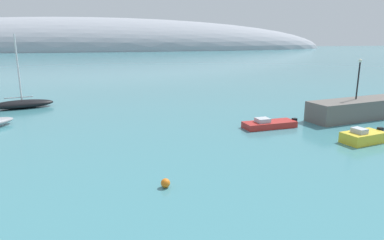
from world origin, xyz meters
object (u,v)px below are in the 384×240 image
(motorboat_yellow_foreground, at_px, (363,137))
(motorboat_red_alongside_breakwater, at_px, (269,124))
(harbor_lamp_post, at_px, (359,75))
(sailboat_black_near_shore, at_px, (22,103))
(mooring_buoy_orange, at_px, (165,183))

(motorboat_yellow_foreground, relative_size, motorboat_red_alongside_breakwater, 0.73)
(motorboat_red_alongside_breakwater, xyz_separation_m, harbor_lamp_post, (10.81, 1.55, 4.39))
(sailboat_black_near_shore, relative_size, mooring_buoy_orange, 16.26)
(harbor_lamp_post, bearing_deg, motorboat_red_alongside_breakwater, -171.86)
(sailboat_black_near_shore, height_order, motorboat_red_alongside_breakwater, sailboat_black_near_shore)
(motorboat_yellow_foreground, relative_size, harbor_lamp_post, 0.97)
(motorboat_red_alongside_breakwater, bearing_deg, harbor_lamp_post, -177.06)
(motorboat_yellow_foreground, xyz_separation_m, harbor_lamp_post, (5.33, 7.85, 4.25))
(motorboat_yellow_foreground, xyz_separation_m, mooring_buoy_orange, (-17.52, -4.91, -0.21))
(harbor_lamp_post, bearing_deg, sailboat_black_near_shore, 158.66)
(sailboat_black_near_shore, xyz_separation_m, motorboat_red_alongside_breakwater, (25.67, -15.80, -0.24))
(sailboat_black_near_shore, bearing_deg, harbor_lamp_post, -34.89)
(sailboat_black_near_shore, xyz_separation_m, harbor_lamp_post, (36.48, -14.26, 4.15))
(sailboat_black_near_shore, bearing_deg, mooring_buoy_orange, -76.77)
(mooring_buoy_orange, bearing_deg, motorboat_red_alongside_breakwater, 42.98)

